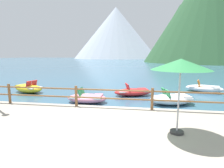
{
  "coord_description": "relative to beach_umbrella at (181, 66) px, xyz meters",
  "views": [
    {
      "loc": [
        1.17,
        -6.11,
        2.76
      ],
      "look_at": [
        -0.59,
        5.0,
        0.9
      ],
      "focal_mm": 28.87,
      "sensor_mm": 36.0,
      "label": 1
    }
  ],
  "objects": [
    {
      "name": "pedal_boat_4",
      "position": [
        -4.14,
        4.4,
        -2.18
      ],
      "size": [
        2.3,
        1.33,
        0.84
      ],
      "color": "pink",
      "rests_on": "ground"
    },
    {
      "name": "pedal_boat_3",
      "position": [
        3.56,
        8.59,
        -2.16
      ],
      "size": [
        2.78,
        1.94,
        0.86
      ],
      "color": "white",
      "rests_on": "ground"
    },
    {
      "name": "dock_railing",
      "position": [
        -2.31,
        2.28,
        -1.47
      ],
      "size": [
        23.92,
        0.12,
        0.95
      ],
      "color": "brown",
      "rests_on": "promenade_dock"
    },
    {
      "name": "beach_umbrella",
      "position": [
        0.0,
        0.0,
        0.0
      ],
      "size": [
        1.7,
        1.7,
        2.24
      ],
      "color": "#B2B2B7",
      "rests_on": "promenade_dock"
    },
    {
      "name": "promenade_dock",
      "position": [
        -2.31,
        -1.47,
        -2.25
      ],
      "size": [
        28.0,
        8.0,
        0.4
      ],
      "primitive_type": "cube",
      "color": "#A39989",
      "rests_on": "ground"
    },
    {
      "name": "pedal_boat_2",
      "position": [
        -9.2,
        6.43,
        -2.13
      ],
      "size": [
        2.67,
        1.89,
        0.91
      ],
      "color": "yellow",
      "rests_on": "ground"
    },
    {
      "name": "pedal_boat_1",
      "position": [
        0.66,
        4.83,
        -2.15
      ],
      "size": [
        2.77,
        2.02,
        0.88
      ],
      "color": "white",
      "rests_on": "ground"
    },
    {
      "name": "pedal_boat_0",
      "position": [
        -1.58,
        6.61,
        -2.19
      ],
      "size": [
        2.77,
        1.84,
        0.83
      ],
      "color": "red",
      "rests_on": "ground"
    },
    {
      "name": "distant_peak",
      "position": [
        -17.96,
        117.06,
        14.16
      ],
      "size": [
        55.37,
        55.37,
        33.21
      ],
      "primitive_type": "cone",
      "color": "#A8B2C1",
      "rests_on": "ground"
    },
    {
      "name": "ground_plane",
      "position": [
        -2.31,
        40.73,
        -2.45
      ],
      "size": [
        200.0,
        200.0,
        0.0
      ],
      "primitive_type": "plane",
      "color": "#38607A"
    },
    {
      "name": "cliff_headland",
      "position": [
        20.6,
        65.06,
        14.35
      ],
      "size": [
        43.86,
        43.86,
        35.8
      ],
      "color": "#2D5633",
      "rests_on": "ground"
    }
  ]
}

